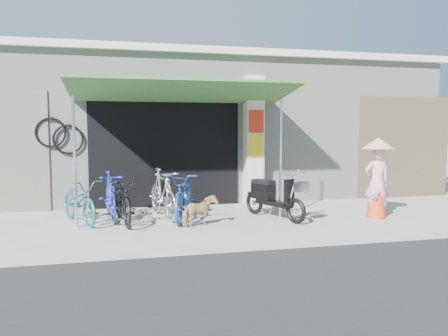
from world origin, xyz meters
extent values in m
plane|color=#A39F94|center=(0.00, 0.00, 0.00)|extent=(80.00, 80.00, 0.00)
cube|color=#A5ABA3|center=(0.00, 5.10, 1.75)|extent=(12.00, 5.00, 3.50)
cube|color=silver|center=(0.00, 5.10, 3.58)|extent=(12.30, 5.30, 0.16)
cube|color=black|center=(-1.20, 2.58, 1.25)|extent=(3.40, 0.06, 2.50)
cube|color=black|center=(-1.20, 2.59, 0.55)|extent=(3.06, 0.04, 1.10)
torus|color=black|center=(-3.30, 2.54, 1.55)|extent=(0.65, 0.05, 0.65)
cylinder|color=silver|center=(-3.30, 2.56, 1.87)|extent=(0.02, 0.02, 0.12)
torus|color=black|center=(-3.65, 2.54, 1.70)|extent=(0.65, 0.05, 0.65)
cylinder|color=silver|center=(-3.65, 2.56, 2.02)|extent=(0.02, 0.02, 0.12)
cube|color=beige|center=(0.85, 2.45, 1.50)|extent=(0.42, 0.42, 3.00)
cube|color=red|center=(0.85, 2.23, 1.95)|extent=(0.36, 0.02, 0.52)
cube|color=gold|center=(0.85, 2.23, 1.38)|extent=(0.36, 0.02, 0.52)
cube|color=beige|center=(0.85, 2.23, 0.82)|extent=(0.36, 0.02, 0.50)
cube|color=#2F5E2A|center=(-0.90, 1.65, 2.55)|extent=(4.60, 1.88, 0.35)
cylinder|color=silver|center=(-3.00, 0.75, 1.18)|extent=(0.05, 0.05, 2.36)
cylinder|color=silver|center=(0.90, 0.75, 1.18)|extent=(0.05, 0.05, 2.36)
cube|color=brown|center=(5.00, 2.59, 1.30)|extent=(2.60, 0.06, 2.60)
imported|color=#186870|center=(-2.97, 1.14, 0.42)|extent=(1.17, 1.68, 0.84)
imported|color=#212A98|center=(-2.41, 1.35, 0.47)|extent=(0.62, 1.60, 0.93)
imported|color=black|center=(-2.17, 0.94, 0.43)|extent=(0.81, 1.70, 0.86)
imported|color=silver|center=(-1.40, 1.29, 0.49)|extent=(0.78, 1.70, 0.98)
imported|color=navy|center=(-1.00, 1.00, 0.47)|extent=(1.10, 1.89, 0.94)
imported|color=#96784F|center=(-0.82, 0.31, 0.28)|extent=(0.73, 0.58, 0.56)
torus|color=black|center=(0.97, 0.12, 0.24)|extent=(0.27, 0.48, 0.49)
torus|color=black|center=(0.50, 1.21, 0.24)|extent=(0.27, 0.48, 0.49)
cube|color=black|center=(0.74, 0.66, 0.31)|extent=(0.53, 0.88, 0.09)
cube|color=black|center=(0.61, 0.96, 0.51)|extent=(0.42, 0.56, 0.31)
cube|color=black|center=(0.61, 0.96, 0.71)|extent=(0.40, 0.55, 0.08)
cube|color=black|center=(0.90, 0.28, 0.57)|extent=(0.22, 0.16, 0.51)
cylinder|color=silver|center=(0.96, 0.14, 0.93)|extent=(0.45, 0.22, 0.03)
cube|color=silver|center=(1.03, -0.01, 0.71)|extent=(0.29, 0.26, 0.18)
imported|color=pink|center=(2.76, 0.28, 0.71)|extent=(0.56, 0.40, 1.43)
cone|color=red|center=(2.76, 0.28, 0.23)|extent=(0.38, 0.38, 0.46)
cone|color=tan|center=(2.76, 0.28, 1.50)|extent=(0.64, 0.64, 0.22)
camera|label=1|loc=(-2.18, -7.41, 1.76)|focal=35.00mm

